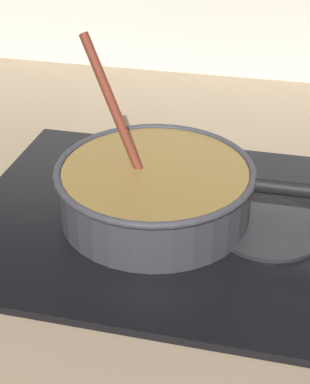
% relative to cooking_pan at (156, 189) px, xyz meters
% --- Properties ---
extents(ground, '(2.40, 1.60, 0.04)m').
position_rel_cooking_pan_xyz_m(ground, '(-0.10, -0.14, -0.08)').
color(ground, '#9E8466').
extents(hob_plate, '(0.56, 0.48, 0.01)m').
position_rel_cooking_pan_xyz_m(hob_plate, '(-0.00, 0.00, -0.05)').
color(hob_plate, black).
rests_on(hob_plate, ground).
extents(burner_ring, '(0.16, 0.16, 0.01)m').
position_rel_cooking_pan_xyz_m(burner_ring, '(-0.00, 0.00, -0.04)').
color(burner_ring, '#592D0C').
rests_on(burner_ring, hob_plate).
extents(spare_burner, '(0.16, 0.16, 0.01)m').
position_rel_cooking_pan_xyz_m(spare_burner, '(0.17, 0.00, -0.04)').
color(spare_burner, '#262628').
rests_on(spare_burner, hob_plate).
extents(cooking_pan, '(0.42, 0.29, 0.25)m').
position_rel_cooking_pan_xyz_m(cooking_pan, '(0.00, 0.00, 0.00)').
color(cooking_pan, '#38383D').
rests_on(cooking_pan, hob_plate).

